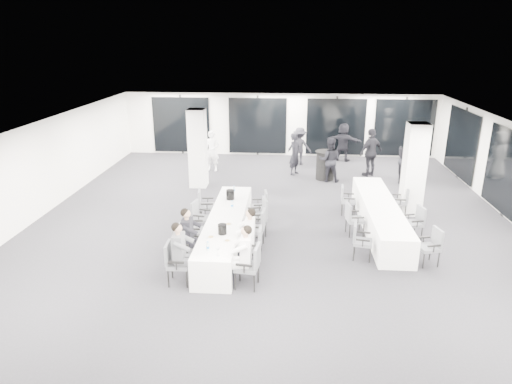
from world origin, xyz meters
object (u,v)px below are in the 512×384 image
chair_main_right_far (261,205)px  standing_guest_h (408,156)px  standing_guest_e (417,150)px  standing_guest_f (343,140)px  chair_main_left_second (184,242)px  chair_side_left_near (360,239)px  chair_main_right_near (251,263)px  standing_guest_g (212,148)px  chair_main_left_far (204,204)px  chair_side_left_far (346,198)px  chair_side_left_mid (353,217)px  standing_guest_a (295,151)px  cocktail_table (325,165)px  ice_bucket_near (222,229)px  chair_main_left_fourth (199,215)px  standing_guest_b (330,157)px  ice_bucket_far (230,195)px  standing_guest_c (300,144)px  chair_side_right_far (401,200)px  chair_main_right_mid (258,226)px  chair_main_right_fourth (260,214)px  chair_side_right_near (432,244)px  chair_main_left_near (175,260)px  standing_guest_d (371,149)px  banquet_table_side (380,216)px  chair_main_right_second (254,244)px  banquet_table_main (226,230)px  chair_main_left_mid (191,228)px

chair_main_right_far → standing_guest_h: size_ratio=0.43×
standing_guest_e → standing_guest_f: (-2.59, 2.12, -0.09)m
chair_main_left_second → chair_side_left_near: chair_main_left_second is taller
chair_main_right_near → standing_guest_g: size_ratio=0.54×
chair_main_left_far → chair_main_right_near: (1.67, -3.63, 0.02)m
chair_main_right_near → chair_side_left_far: bearing=-21.6°
chair_side_left_mid → standing_guest_a: size_ratio=0.49×
cocktail_table → ice_bucket_near: size_ratio=4.53×
standing_guest_e → chair_main_right_near: bearing=153.9°
chair_main_left_fourth → standing_guest_b: standing_guest_b is taller
chair_main_left_second → ice_bucket_far: bearing=177.7°
standing_guest_b → standing_guest_c: size_ratio=1.05×
chair_side_right_far → standing_guest_b: (-1.92, 3.34, 0.43)m
cocktail_table → ice_bucket_far: size_ratio=4.00×
chair_main_right_far → standing_guest_f: bearing=-32.2°
standing_guest_h → standing_guest_b: bearing=81.1°
chair_main_right_near → ice_bucket_near: same height
standing_guest_e → ice_bucket_near: bearing=146.9°
chair_side_left_near → ice_bucket_near: (-3.30, -0.48, 0.35)m
cocktail_table → standing_guest_c: size_ratio=0.61×
chair_side_right_far → standing_guest_h: 3.34m
chair_main_right_mid → standing_guest_f: 9.47m
chair_main_right_fourth → chair_main_left_far: bearing=49.3°
chair_main_left_second → standing_guest_f: size_ratio=0.53×
chair_side_right_near → ice_bucket_near: ice_bucket_near is taller
cocktail_table → chair_side_left_far: bearing=-83.8°
chair_main_left_near → standing_guest_d: size_ratio=0.45×
chair_main_right_mid → cocktail_table: bearing=-15.1°
cocktail_table → chair_main_right_far: size_ratio=1.18×
chair_main_left_near → ice_bucket_near: (0.90, 1.03, 0.32)m
banquet_table_side → chair_side_right_near: 2.26m
standing_guest_b → standing_guest_f: 3.18m
standing_guest_b → standing_guest_f: (0.83, 3.07, 0.01)m
chair_main_left_fourth → chair_main_right_second: 2.43m
banquet_table_main → chair_side_left_mid: bearing=13.5°
chair_main_left_far → chair_main_right_second: chair_main_left_far is taller
chair_main_left_fourth → chair_side_left_near: chair_main_left_fourth is taller
chair_main_right_second → chair_side_left_far: (2.54, 3.52, -0.04)m
ice_bucket_far → chair_main_left_mid: bearing=-114.2°
ice_bucket_near → chair_main_left_near: bearing=-131.2°
chair_main_left_far → standing_guest_a: (2.67, 5.06, 0.39)m
chair_main_left_fourth → chair_main_right_far: chair_main_right_far is taller
chair_side_right_far → ice_bucket_near: size_ratio=3.70×
chair_main_left_second → chair_main_right_mid: (1.67, 1.07, 0.01)m
chair_main_left_second → chair_main_left_mid: (-0.00, 0.84, 0.01)m
chair_main_right_near → ice_bucket_far: size_ratio=3.62×
banquet_table_main → chair_main_left_second: (-0.83, -1.23, 0.19)m
chair_main_right_near → chair_main_right_fourth: size_ratio=0.96×
chair_main_left_mid → chair_side_left_far: chair_main_left_mid is taller
chair_main_right_second → standing_guest_e: standing_guest_e is taller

